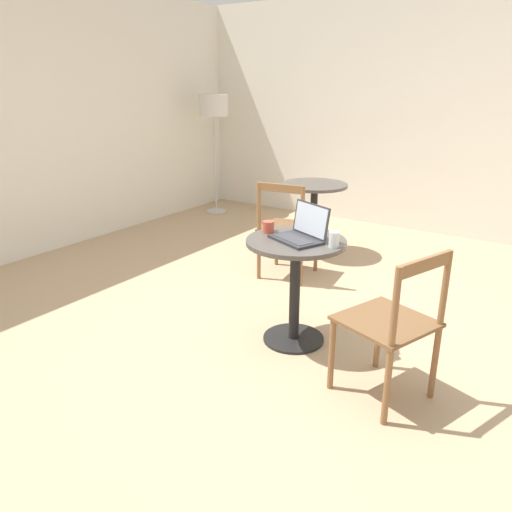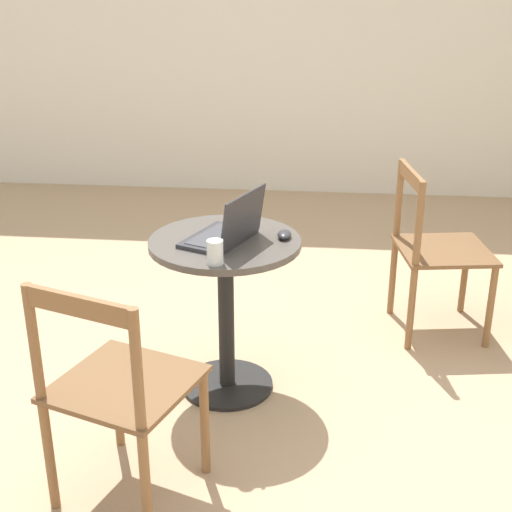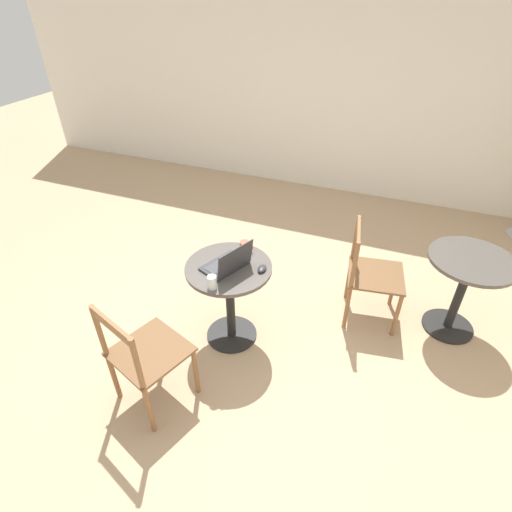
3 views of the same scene
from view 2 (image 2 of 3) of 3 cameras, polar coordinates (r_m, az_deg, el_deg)
ground_plane at (r=3.39m, az=-2.41°, el=-10.80°), size 16.00×16.00×0.00m
wall_back at (r=6.07m, az=1.82°, el=17.61°), size 9.40×0.06×2.70m
cafe_table_near at (r=3.18m, az=-2.41°, el=-2.16°), size 0.67×0.67×0.74m
chair_near_front at (r=2.60m, az=-10.97°, el=-10.51°), size 0.59×0.59×0.90m
chair_mid_left at (r=3.84m, az=14.14°, el=0.42°), size 0.52×0.52×0.90m
laptop at (r=3.05m, az=-2.41°, el=1.99°), size 0.36×0.41×0.23m
mouse at (r=3.11m, az=2.28°, el=1.74°), size 0.06×0.10×0.03m
mug at (r=3.30m, az=-1.31°, el=3.47°), size 0.11×0.08×0.08m
drinking_glass at (r=2.83m, az=-3.40°, el=0.31°), size 0.07×0.07×0.10m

